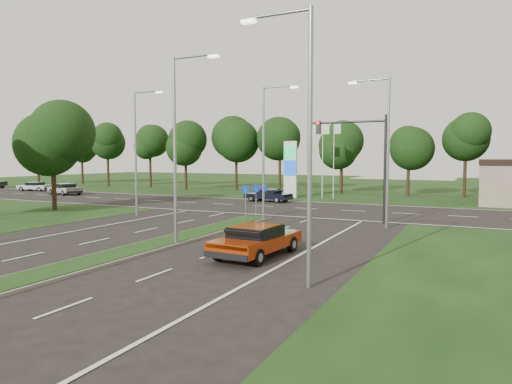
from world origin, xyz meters
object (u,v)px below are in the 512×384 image
at_px(red_sedan, 257,240).
at_px(far_car_a, 65,189).
at_px(navy_sedan, 268,195).
at_px(far_car_b, 35,186).

xyz_separation_m(red_sedan, far_car_a, (-34.04, 19.70, -0.02)).
relative_size(navy_sedan, far_car_b, 1.07).
bearing_deg(navy_sedan, red_sedan, -150.86).
height_order(red_sedan, far_car_a, red_sedan).
bearing_deg(far_car_a, far_car_b, 87.17).
distance_m(far_car_a, far_car_b, 8.94).
bearing_deg(red_sedan, navy_sedan, 116.52).
bearing_deg(red_sedan, far_car_a, 153.19).
relative_size(far_car_a, far_car_b, 1.14).
bearing_deg(far_car_a, red_sedan, -105.28).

